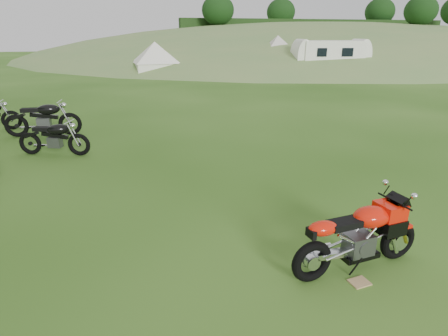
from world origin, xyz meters
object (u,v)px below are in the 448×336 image
object	(u,v)px
plywood_board	(359,282)
sport_motorcycle	(359,232)
tent_left	(155,57)
caravan	(330,58)
tent_right	(277,54)
vintage_moto_c	(43,118)
vintage_moto_b	(53,137)

from	to	relation	value
plywood_board	sport_motorcycle	bearing A→B (deg)	67.36
sport_motorcycle	plywood_board	xyz separation A→B (m)	(-0.11, -0.27, -0.50)
sport_motorcycle	tent_left	bearing A→B (deg)	84.21
tent_left	caravan	distance (m)	11.61
sport_motorcycle	plywood_board	distance (m)	0.58
tent_left	tent_right	size ratio (longest dim) A/B	0.91
sport_motorcycle	tent_left	xyz separation A→B (m)	(0.11, 23.13, 0.66)
tent_right	caravan	distance (m)	4.10
vintage_moto_c	tent_right	distance (m)	20.19
vintage_moto_b	caravan	world-z (taller)	caravan
sport_motorcycle	plywood_board	world-z (taller)	sport_motorcycle
tent_right	vintage_moto_b	bearing A→B (deg)	-122.14
plywood_board	vintage_moto_b	world-z (taller)	vintage_moto_b
caravan	vintage_moto_c	bearing A→B (deg)	-133.63
tent_left	tent_right	world-z (taller)	tent_right
tent_left	tent_right	bearing A→B (deg)	-4.82
sport_motorcycle	vintage_moto_b	bearing A→B (deg)	119.54
plywood_board	tent_right	size ratio (longest dim) A/B	0.08
tent_left	caravan	world-z (taller)	tent_left
sport_motorcycle	vintage_moto_b	world-z (taller)	sport_motorcycle
vintage_moto_b	caravan	distance (m)	20.40
plywood_board	vintage_moto_c	size ratio (longest dim) A/B	0.11
caravan	tent_right	bearing A→B (deg)	133.69
plywood_board	vintage_moto_b	distance (m)	7.37
plywood_board	tent_left	xyz separation A→B (m)	(0.23, 23.40, 1.16)
plywood_board	caravan	size ratio (longest dim) A/B	0.05
vintage_moto_b	tent_right	bearing A→B (deg)	72.92
vintage_moto_c	caravan	xyz separation A→B (m)	(15.78, 11.58, 0.63)
vintage_moto_c	tent_right	size ratio (longest dim) A/B	0.66
vintage_moto_b	tent_right	distance (m)	21.37
vintage_moto_b	vintage_moto_c	world-z (taller)	vintage_moto_c
vintage_moto_c	vintage_moto_b	bearing A→B (deg)	-69.37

